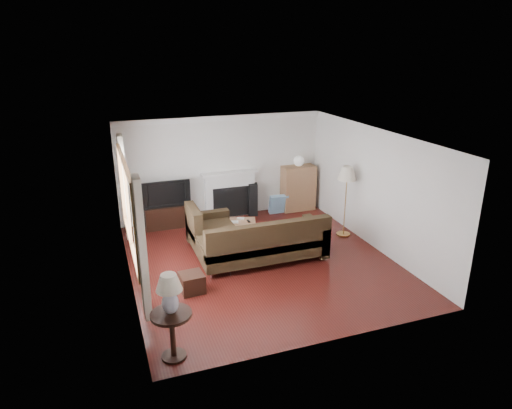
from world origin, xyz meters
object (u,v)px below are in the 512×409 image
object	(u,v)px
sectional_sofa	(263,240)
floor_lamp	(345,201)
tv_stand	(167,216)
bookshelf	(298,188)
coffee_table	(234,229)
side_table	(173,335)

from	to	relation	value
sectional_sofa	floor_lamp	world-z (taller)	floor_lamp
tv_stand	floor_lamp	bearing A→B (deg)	-26.88
tv_stand	sectional_sofa	distance (m)	2.87
bookshelf	coffee_table	world-z (taller)	bookshelf
sectional_sofa	side_table	size ratio (longest dim) A/B	3.88
tv_stand	floor_lamp	world-z (taller)	floor_lamp
bookshelf	coffee_table	xyz separation A→B (m)	(-2.10, -1.17, -0.39)
tv_stand	floor_lamp	size ratio (longest dim) A/B	0.65
side_table	bookshelf	bearing A→B (deg)	49.90
bookshelf	floor_lamp	distance (m)	1.92
bookshelf	sectional_sofa	xyz separation A→B (m)	(-1.90, -2.49, -0.14)
floor_lamp	side_table	world-z (taller)	floor_lamp
coffee_table	floor_lamp	world-z (taller)	floor_lamp
sectional_sofa	side_table	bearing A→B (deg)	-132.74
sectional_sofa	floor_lamp	xyz separation A→B (m)	(2.18, 0.60, 0.36)
tv_stand	bookshelf	size ratio (longest dim) A/B	0.89
tv_stand	bookshelf	distance (m)	3.40
bookshelf	floor_lamp	world-z (taller)	floor_lamp
side_table	sectional_sofa	bearing A→B (deg)	47.26
side_table	coffee_table	bearing A→B (deg)	61.64
coffee_table	bookshelf	bearing A→B (deg)	47.13
bookshelf	floor_lamp	bearing A→B (deg)	-81.74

